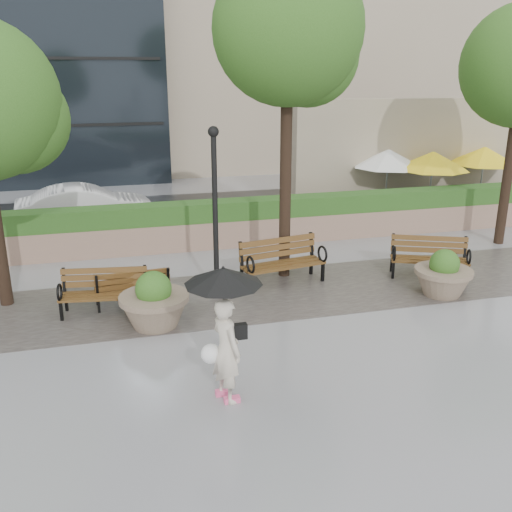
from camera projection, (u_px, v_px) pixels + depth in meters
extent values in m
plane|color=gray|center=(229.00, 362.00, 10.23)|extent=(100.00, 100.00, 0.00)
cube|color=#383330|center=(201.00, 300.00, 12.99)|extent=(28.00, 3.20, 0.01)
cube|color=#92705E|center=(178.00, 236.00, 16.53)|extent=(24.00, 0.80, 0.80)
cube|color=#244818|center=(177.00, 213.00, 16.32)|extent=(24.00, 0.75, 0.55)
cube|color=tan|center=(422.00, 154.00, 21.08)|extent=(10.00, 0.60, 4.00)
cube|color=#244818|center=(438.00, 209.00, 19.43)|extent=(8.00, 0.50, 0.90)
cube|color=black|center=(164.00, 216.00, 20.33)|extent=(40.00, 7.00, 0.00)
cube|color=brown|center=(104.00, 295.00, 12.07)|extent=(1.88, 0.81, 0.05)
cube|color=brown|center=(105.00, 277.00, 12.24)|extent=(1.81, 0.39, 0.43)
cube|color=black|center=(105.00, 304.00, 12.17)|extent=(1.89, 0.91, 0.46)
torus|color=black|center=(59.00, 292.00, 11.76)|extent=(0.11, 0.38, 0.37)
torus|color=black|center=(144.00, 289.00, 11.93)|extent=(0.11, 0.38, 0.37)
cube|color=brown|center=(132.00, 288.00, 12.64)|extent=(1.64, 0.60, 0.04)
cube|color=brown|center=(133.00, 280.00, 12.33)|extent=(1.62, 0.23, 0.38)
cube|color=black|center=(133.00, 296.00, 12.67)|extent=(1.65, 0.69, 0.41)
torus|color=black|center=(165.00, 275.00, 12.97)|extent=(0.07, 0.33, 0.33)
torus|color=black|center=(96.00, 282.00, 12.50)|extent=(0.07, 0.33, 0.33)
cube|color=brown|center=(283.00, 265.00, 13.78)|extent=(2.12, 0.96, 0.06)
cube|color=brown|center=(278.00, 247.00, 13.94)|extent=(2.04, 0.49, 0.48)
cube|color=black|center=(283.00, 274.00, 13.89)|extent=(2.14, 1.07, 0.52)
torus|color=black|center=(251.00, 265.00, 13.15)|extent=(0.13, 0.42, 0.42)
torus|color=black|center=(322.00, 254.00, 13.93)|extent=(0.13, 0.42, 0.42)
cube|color=brown|center=(429.00, 260.00, 14.24)|extent=(1.95, 1.26, 0.05)
cube|color=brown|center=(429.00, 244.00, 14.42)|extent=(1.78, 0.86, 0.44)
cube|color=black|center=(428.00, 268.00, 14.34)|extent=(1.99, 1.36, 0.48)
torus|color=black|center=(394.00, 254.00, 14.13)|extent=(0.20, 0.38, 0.39)
torus|color=black|center=(469.00, 257.00, 13.89)|extent=(0.20, 0.38, 0.39)
cylinder|color=#7F6B56|center=(154.00, 298.00, 11.48)|extent=(1.41, 1.41, 0.11)
sphere|color=#244D16|center=(153.00, 289.00, 11.42)|extent=(0.73, 0.73, 0.73)
cylinder|color=#7F6B56|center=(444.00, 271.00, 13.09)|extent=(1.32, 1.32, 0.11)
sphere|color=#244D16|center=(445.00, 264.00, 13.04)|extent=(0.68, 0.68, 0.68)
cylinder|color=black|center=(215.00, 218.00, 12.73)|extent=(0.12, 0.12, 3.69)
cylinder|color=black|center=(217.00, 288.00, 13.26)|extent=(0.28, 0.28, 0.30)
sphere|color=black|center=(213.00, 132.00, 12.13)|extent=(0.24, 0.24, 0.24)
sphere|color=#244D16|center=(14.00, 119.00, 11.93)|extent=(2.28, 2.28, 2.28)
cylinder|color=black|center=(286.00, 168.00, 13.68)|extent=(0.28, 0.28, 5.47)
sphere|color=#244D16|center=(288.00, 29.00, 12.70)|extent=(3.42, 3.42, 3.42)
sphere|color=#244D16|center=(308.00, 55.00, 13.29)|extent=(2.39, 2.39, 2.39)
cylinder|color=black|center=(509.00, 164.00, 16.45)|extent=(0.28, 0.28, 4.75)
cylinder|color=black|center=(384.00, 212.00, 20.63)|extent=(0.40, 0.40, 0.10)
cylinder|color=#99999E|center=(386.00, 184.00, 20.30)|extent=(0.06, 0.06, 2.20)
cone|color=white|center=(388.00, 158.00, 20.01)|extent=(2.50, 2.50, 0.60)
cylinder|color=black|center=(428.00, 216.00, 20.12)|extent=(0.40, 0.40, 0.10)
cylinder|color=#99999E|center=(430.00, 187.00, 19.79)|extent=(0.06, 0.06, 2.20)
cone|color=yellow|center=(433.00, 161.00, 19.51)|extent=(2.50, 2.50, 0.60)
cylinder|color=black|center=(478.00, 208.00, 21.26)|extent=(0.40, 0.40, 0.10)
cylinder|color=#99999E|center=(481.00, 180.00, 20.93)|extent=(0.06, 0.06, 2.20)
cone|color=yellow|center=(484.00, 156.00, 20.65)|extent=(2.50, 2.50, 0.60)
imported|color=white|center=(87.00, 207.00, 18.52)|extent=(4.48, 1.97, 1.43)
imported|color=beige|center=(226.00, 347.00, 8.84)|extent=(0.67, 0.79, 1.84)
cube|color=#F2598C|center=(223.00, 392.00, 9.21)|extent=(0.20, 0.28, 0.09)
cube|color=#F2598C|center=(232.00, 400.00, 9.01)|extent=(0.20, 0.28, 0.09)
cube|color=black|center=(236.00, 332.00, 8.94)|extent=(0.23, 0.36, 0.25)
sphere|color=white|center=(211.00, 354.00, 8.98)|extent=(0.32, 0.32, 0.32)
cylinder|color=black|center=(224.00, 305.00, 8.66)|extent=(0.02, 0.02, 0.98)
cone|color=black|center=(223.00, 276.00, 8.51)|extent=(1.20, 1.20, 0.25)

